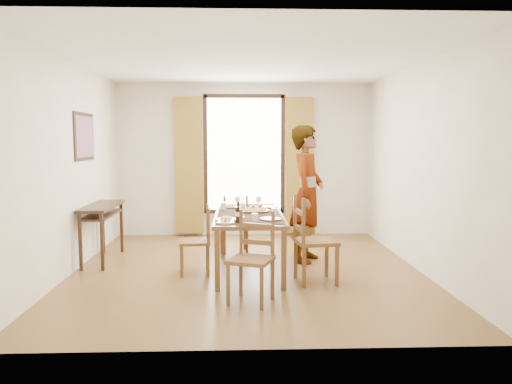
{
  "coord_description": "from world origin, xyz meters",
  "views": [
    {
      "loc": [
        -0.12,
        -6.41,
        1.71
      ],
      "look_at": [
        0.13,
        0.32,
        1.0
      ],
      "focal_mm": 35.0,
      "sensor_mm": 36.0,
      "label": 1
    }
  ],
  "objects_px": {
    "console_table": "(102,213)",
    "dining_table": "(249,218)",
    "man": "(307,194)",
    "pasta_platter": "(255,208)"
  },
  "relations": [
    {
      "from": "dining_table",
      "to": "pasta_platter",
      "type": "distance_m",
      "value": 0.18
    },
    {
      "from": "man",
      "to": "pasta_platter",
      "type": "xyz_separation_m",
      "value": [
        -0.75,
        -0.35,
        -0.15
      ]
    },
    {
      "from": "man",
      "to": "dining_table",
      "type": "bearing_deg",
      "value": 139.96
    },
    {
      "from": "dining_table",
      "to": "man",
      "type": "xyz_separation_m",
      "value": [
        0.83,
        0.46,
        0.26
      ]
    },
    {
      "from": "console_table",
      "to": "dining_table",
      "type": "xyz_separation_m",
      "value": [
        2.05,
        -0.57,
        0.01
      ]
    },
    {
      "from": "console_table",
      "to": "pasta_platter",
      "type": "bearing_deg",
      "value": -12.24
    },
    {
      "from": "console_table",
      "to": "man",
      "type": "distance_m",
      "value": 2.9
    },
    {
      "from": "console_table",
      "to": "dining_table",
      "type": "distance_m",
      "value": 2.13
    },
    {
      "from": "dining_table",
      "to": "man",
      "type": "bearing_deg",
      "value": 28.98
    },
    {
      "from": "man",
      "to": "pasta_platter",
      "type": "height_order",
      "value": "man"
    }
  ]
}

